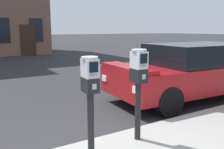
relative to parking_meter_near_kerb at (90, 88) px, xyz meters
The scene contains 3 objects.
parking_meter_near_kerb is the anchor object (origin of this frame).
parking_meter_twin_adjacent 0.79m from the parking_meter_near_kerb, ahead, with size 0.22×0.26×1.37m.
parked_car_silver_sedan 4.04m from the parking_meter_near_kerb, 21.57° to the left, with size 4.52×2.06×1.42m.
Camera 1 is at (-1.47, -2.98, 1.79)m, focal length 39.67 mm.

